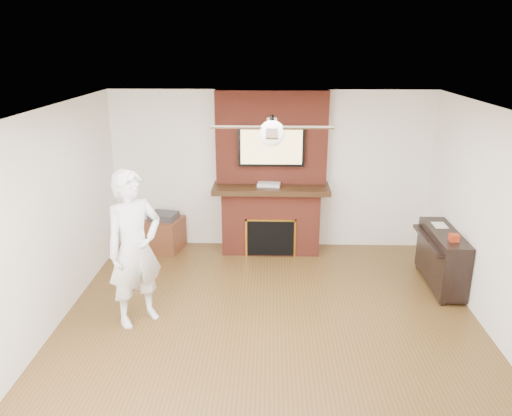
{
  "coord_description": "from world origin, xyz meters",
  "views": [
    {
      "loc": [
        -0.01,
        -4.89,
        3.18
      ],
      "look_at": [
        -0.18,
        0.9,
        1.24
      ],
      "focal_mm": 35.0,
      "sensor_mm": 36.0,
      "label": 1
    }
  ],
  "objects_px": {
    "fireplace": "(271,190)",
    "piano": "(441,257)",
    "person": "(135,249)",
    "side_table": "(164,233)"
  },
  "relations": [
    {
      "from": "fireplace",
      "to": "side_table",
      "type": "relative_size",
      "value": 3.9
    },
    {
      "from": "fireplace",
      "to": "piano",
      "type": "height_order",
      "value": "fireplace"
    },
    {
      "from": "fireplace",
      "to": "person",
      "type": "relative_size",
      "value": 1.35
    },
    {
      "from": "side_table",
      "to": "fireplace",
      "type": "bearing_deg",
      "value": 15.51
    },
    {
      "from": "fireplace",
      "to": "piano",
      "type": "distance_m",
      "value": 2.67
    },
    {
      "from": "fireplace",
      "to": "side_table",
      "type": "bearing_deg",
      "value": -177.73
    },
    {
      "from": "fireplace",
      "to": "piano",
      "type": "relative_size",
      "value": 2.08
    },
    {
      "from": "fireplace",
      "to": "person",
      "type": "height_order",
      "value": "fireplace"
    },
    {
      "from": "person",
      "to": "piano",
      "type": "distance_m",
      "value": 4.03
    },
    {
      "from": "side_table",
      "to": "piano",
      "type": "height_order",
      "value": "piano"
    }
  ]
}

